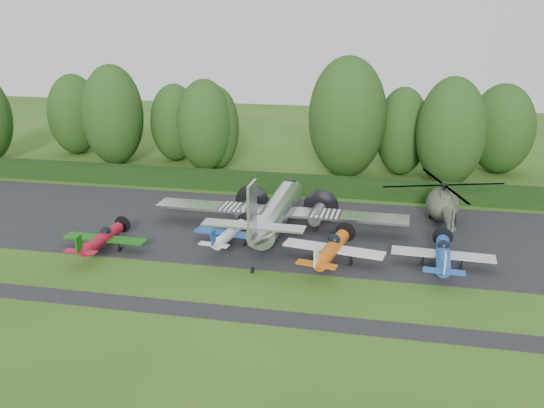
% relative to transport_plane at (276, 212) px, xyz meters
% --- Properties ---
extents(ground, '(160.00, 160.00, 0.00)m').
position_rel_transport_plane_xyz_m(ground, '(-1.74, -8.78, -2.02)').
color(ground, '#2A4A15').
rests_on(ground, ground).
extents(apron, '(70.00, 18.00, 0.01)m').
position_rel_transport_plane_xyz_m(apron, '(-1.74, 1.22, -2.02)').
color(apron, black).
rests_on(apron, ground).
extents(taxiway_verge, '(70.00, 2.00, 0.00)m').
position_rel_transport_plane_xyz_m(taxiway_verge, '(-1.74, -14.78, -2.02)').
color(taxiway_verge, black).
rests_on(taxiway_verge, ground).
extents(hedgerow, '(90.00, 1.60, 2.00)m').
position_rel_transport_plane_xyz_m(hedgerow, '(-1.74, 12.22, -2.02)').
color(hedgerow, black).
rests_on(hedgerow, ground).
extents(transport_plane, '(22.66, 17.37, 7.26)m').
position_rel_transport_plane_xyz_m(transport_plane, '(0.00, 0.00, 0.00)').
color(transport_plane, silver).
rests_on(transport_plane, ground).
extents(light_plane_red, '(7.01, 7.37, 2.69)m').
position_rel_transport_plane_xyz_m(light_plane_red, '(-13.03, -6.75, -0.90)').
color(light_plane_red, maroon).
rests_on(light_plane_red, ground).
extents(light_plane_white, '(6.56, 6.90, 2.52)m').
position_rel_transport_plane_xyz_m(light_plane_white, '(-3.27, -3.40, -0.97)').
color(light_plane_white, silver).
rests_on(light_plane_white, ground).
extents(light_plane_orange, '(7.97, 8.38, 3.06)m').
position_rel_transport_plane_xyz_m(light_plane_orange, '(5.45, -5.54, -0.75)').
color(light_plane_orange, '#C5540B').
rests_on(light_plane_orange, ground).
extents(light_plane_blue, '(7.70, 8.09, 2.96)m').
position_rel_transport_plane_xyz_m(light_plane_blue, '(13.79, -4.87, -0.79)').
color(light_plane_blue, '#1B4BA2').
rests_on(light_plane_blue, ground).
extents(helicopter, '(11.35, 13.29, 3.66)m').
position_rel_transport_plane_xyz_m(helicopter, '(14.36, 6.05, -0.06)').
color(helicopter, '#323C2E').
rests_on(helicopter, ground).
extents(tree_0, '(7.41, 7.41, 12.05)m').
position_rel_transport_plane_xyz_m(tree_0, '(15.61, 18.41, 3.99)').
color(tree_0, black).
rests_on(tree_0, ground).
extents(tree_1, '(7.58, 7.58, 10.60)m').
position_rel_transport_plane_xyz_m(tree_1, '(21.92, 25.45, 3.27)').
color(tree_1, black).
rests_on(tree_1, ground).
extents(tree_2, '(7.50, 7.50, 12.41)m').
position_rel_transport_plane_xyz_m(tree_2, '(-24.58, 20.13, 4.17)').
color(tree_2, black).
rests_on(tree_2, ground).
extents(tree_3, '(6.21, 6.21, 9.83)m').
position_rel_transport_plane_xyz_m(tree_3, '(-17.80, 23.48, 2.88)').
color(tree_3, black).
rests_on(tree_3, ground).
extents(tree_4, '(6.74, 6.74, 10.96)m').
position_rel_transport_plane_xyz_m(tree_4, '(-12.65, 19.80, 3.44)').
color(tree_4, black).
rests_on(tree_4, ground).
extents(tree_5, '(8.91, 8.91, 13.86)m').
position_rel_transport_plane_xyz_m(tree_5, '(4.24, 20.30, 4.90)').
color(tree_5, black).
rests_on(tree_5, ground).
extents(tree_7, '(6.05, 6.05, 10.33)m').
position_rel_transport_plane_xyz_m(tree_7, '(10.50, 22.24, 3.13)').
color(tree_7, black).
rests_on(tree_7, ground).
extents(tree_8, '(6.94, 6.94, 10.62)m').
position_rel_transport_plane_xyz_m(tree_8, '(-32.22, 24.43, 3.28)').
color(tree_8, black).
rests_on(tree_8, ground).
extents(tree_10, '(5.16, 5.16, 10.00)m').
position_rel_transport_plane_xyz_m(tree_10, '(-11.35, 20.82, 2.96)').
color(tree_10, black).
rests_on(tree_10, ground).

